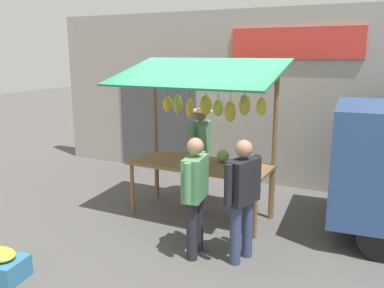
% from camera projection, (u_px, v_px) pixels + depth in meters
% --- Properties ---
extents(ground_plane, '(40.00, 40.00, 0.00)m').
position_uv_depth(ground_plane, '(200.00, 215.00, 6.56)').
color(ground_plane, '#514F4C').
extents(street_backdrop, '(9.00, 0.30, 3.40)m').
position_uv_depth(street_backdrop, '(246.00, 98.00, 8.12)').
color(street_backdrop, '#9E998E').
rests_on(street_backdrop, ground).
extents(market_stall, '(2.50, 1.46, 2.50)m').
position_uv_depth(market_stall, '(204.00, 120.00, 6.27)').
color(market_stall, brown).
rests_on(market_stall, ground).
extents(vendor_with_sunhat, '(0.42, 0.70, 1.64)m').
position_uv_depth(vendor_with_sunhat, '(200.00, 146.00, 7.16)').
color(vendor_with_sunhat, '#4C4C51').
rests_on(vendor_with_sunhat, ground).
extents(shopper_in_striped_shirt, '(0.28, 0.67, 1.56)m').
position_uv_depth(shopper_in_striped_shirt, '(195.00, 190.00, 5.10)').
color(shopper_in_striped_shirt, '#232328').
rests_on(shopper_in_striped_shirt, ground).
extents(shopper_with_ponytail, '(0.34, 0.65, 1.56)m').
position_uv_depth(shopper_with_ponytail, '(243.00, 193.00, 4.97)').
color(shopper_with_ponytail, navy).
rests_on(shopper_with_ponytail, ground).
extents(produce_crate_near, '(0.63, 0.50, 0.37)m').
position_uv_depth(produce_crate_near, '(0.00, 265.00, 4.70)').
color(produce_crate_near, teal).
rests_on(produce_crate_near, ground).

